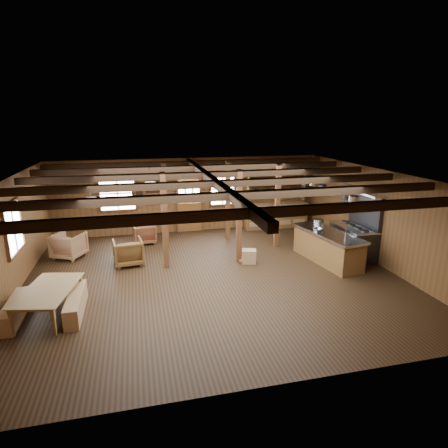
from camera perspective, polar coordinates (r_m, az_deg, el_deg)
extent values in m
cube|color=black|center=(10.45, -1.63, -8.07)|extent=(10.00, 9.00, 0.02)
cube|color=black|center=(9.65, -1.77, 7.41)|extent=(10.00, 9.00, 0.02)
cube|color=brown|center=(10.25, -30.31, -2.40)|extent=(0.02, 9.00, 2.80)
cube|color=brown|center=(11.98, 22.49, 0.99)|extent=(0.02, 9.00, 2.80)
cube|color=brown|center=(14.28, -5.38, 4.40)|extent=(10.00, 0.02, 2.80)
cube|color=brown|center=(5.93, 7.40, -12.84)|extent=(10.00, 0.02, 2.80)
cube|color=black|center=(6.35, 4.63, 1.65)|extent=(9.80, 0.12, 0.18)
cube|color=black|center=(7.75, 1.23, 4.32)|extent=(9.80, 0.12, 0.18)
cube|color=black|center=(9.19, -1.13, 6.16)|extent=(9.80, 0.12, 0.18)
cube|color=black|center=(10.64, -2.85, 7.49)|extent=(9.80, 0.12, 0.18)
cube|color=black|center=(12.10, -4.17, 8.50)|extent=(9.80, 0.12, 0.18)
cube|color=black|center=(13.38, -5.09, 9.19)|extent=(9.80, 0.12, 0.18)
cube|color=black|center=(9.67, -1.76, 6.65)|extent=(0.18, 8.82, 0.18)
cube|color=#482C14|center=(10.76, -9.06, 0.43)|extent=(0.15, 0.15, 2.80)
cube|color=#482C14|center=(12.90, -8.96, 3.03)|extent=(0.15, 0.15, 2.80)
cube|color=#482C14|center=(11.12, 2.31, 1.13)|extent=(0.15, 0.15, 2.80)
cube|color=#482C14|center=(13.24, 0.58, 3.56)|extent=(0.15, 0.15, 2.80)
cube|color=#482C14|center=(12.54, 8.14, 2.69)|extent=(0.15, 0.15, 2.80)
cube|color=brown|center=(14.41, -5.26, 1.04)|extent=(0.90, 0.06, 1.10)
cube|color=#482C14|center=(14.24, -7.22, 2.87)|extent=(0.06, 0.08, 2.10)
cube|color=#482C14|center=(14.37, -3.41, 3.09)|extent=(0.06, 0.08, 2.10)
cube|color=#482C14|center=(14.09, -5.42, 7.22)|extent=(1.02, 0.08, 0.06)
cube|color=white|center=(14.19, -5.36, 4.95)|extent=(0.84, 0.02, 0.90)
cube|color=white|center=(14.08, -15.94, 4.52)|extent=(1.20, 0.02, 1.20)
cube|color=#482C14|center=(14.08, -15.94, 4.52)|extent=(1.32, 0.06, 1.32)
cube|color=white|center=(14.42, -0.23, 5.40)|extent=(0.90, 0.02, 1.20)
cube|color=#482C14|center=(14.42, -0.23, 5.40)|extent=(1.02, 0.06, 1.32)
cube|color=white|center=(10.64, -29.47, -0.54)|extent=(0.02, 1.20, 1.20)
cube|color=#482C14|center=(10.64, -29.47, -0.54)|extent=(0.14, 1.24, 1.32)
cube|color=silver|center=(14.04, -10.68, 5.66)|extent=(0.50, 0.03, 0.40)
cube|color=black|center=(14.03, -10.68, 5.65)|extent=(0.55, 0.02, 0.45)
cube|color=silver|center=(14.04, -13.11, 5.11)|extent=(0.35, 0.03, 0.45)
cube|color=black|center=(14.03, -13.11, 5.10)|extent=(0.40, 0.02, 0.50)
cube|color=silver|center=(14.13, -10.57, 3.66)|extent=(0.40, 0.03, 0.30)
cube|color=black|center=(14.12, -10.57, 3.66)|extent=(0.45, 0.02, 0.35)
cube|color=brown|center=(15.04, 7.82, 1.20)|extent=(2.50, 0.55, 0.90)
cube|color=#946B43|center=(14.91, 7.91, 2.96)|extent=(2.55, 0.60, 0.06)
cube|color=brown|center=(14.88, 7.88, 4.79)|extent=(2.30, 0.35, 0.04)
cube|color=brown|center=(14.81, 7.94, 6.12)|extent=(2.30, 0.35, 0.04)
cube|color=brown|center=(14.76, 7.99, 7.45)|extent=(2.30, 0.35, 0.04)
cube|color=brown|center=(14.44, 3.65, 5.98)|extent=(0.04, 0.35, 1.40)
cube|color=brown|center=(15.26, 11.99, 6.21)|extent=(0.04, 0.35, 1.40)
cylinder|color=#2B2B2E|center=(9.56, -19.72, 4.97)|extent=(0.02, 0.02, 0.45)
cone|color=white|center=(9.62, -19.54, 3.07)|extent=(0.36, 0.36, 0.22)
cylinder|color=#2B2B2E|center=(11.48, -11.22, 7.30)|extent=(0.02, 0.02, 0.45)
cone|color=white|center=(11.53, -11.13, 5.70)|extent=(0.36, 0.36, 0.22)
cylinder|color=#2B2B2E|center=(11.19, 15.86, 6.65)|extent=(0.04, 3.00, 0.04)
cylinder|color=#2B2B2E|center=(10.05, 19.31, 4.70)|extent=(0.01, 0.01, 0.23)
cylinder|color=#B8BABF|center=(10.08, 19.21, 3.68)|extent=(0.26, 0.26, 0.14)
cylinder|color=#2B2B2E|center=(10.57, 18.27, 5.11)|extent=(0.01, 0.01, 0.30)
cylinder|color=#2B2B2E|center=(10.61, 18.17, 3.94)|extent=(0.26, 0.26, 0.14)
cylinder|color=#2B2B2E|center=(10.98, 16.49, 5.67)|extent=(0.01, 0.01, 0.29)
cylinder|color=#B8BABF|center=(11.02, 16.41, 4.57)|extent=(0.22, 0.22, 0.14)
cylinder|color=#2B2B2E|center=(11.41, 14.86, 6.33)|extent=(0.01, 0.01, 0.22)
cylinder|color=#2B2B2E|center=(11.44, 14.80, 5.43)|extent=(0.22, 0.22, 0.14)
cylinder|color=#2B2B2E|center=(11.87, 13.55, 6.84)|extent=(0.01, 0.01, 0.19)
cylinder|color=#B8BABF|center=(11.90, 13.49, 6.05)|extent=(0.24, 0.24, 0.14)
cylinder|color=#2B2B2E|center=(12.36, 12.43, 7.05)|extent=(0.01, 0.01, 0.28)
cylinder|color=#2B2B2E|center=(12.39, 12.37, 6.08)|extent=(0.22, 0.22, 0.14)
cube|color=brown|center=(11.77, 15.46, -3.54)|extent=(1.19, 2.50, 0.86)
cube|color=#B8BABF|center=(11.63, 15.63, -1.36)|extent=(1.29, 2.61, 0.08)
cylinder|color=#2B2B2E|center=(11.14, 17.09, -2.25)|extent=(0.44, 0.44, 0.06)
cylinder|color=#B8BABF|center=(11.19, 18.04, -1.43)|extent=(0.03, 0.03, 0.30)
cube|color=#946B43|center=(11.33, 3.83, -4.94)|extent=(0.54, 0.45, 0.41)
cube|color=#2B2B2E|center=(12.42, 19.08, -2.62)|extent=(0.84, 1.58, 0.95)
cube|color=#B8BABF|center=(12.28, 19.29, -0.43)|extent=(0.86, 1.60, 0.04)
cube|color=#2B2B2E|center=(12.32, 20.79, 2.16)|extent=(0.12, 1.58, 1.05)
cube|color=#B8BABF|center=(12.15, 20.56, 4.54)|extent=(0.40, 1.68, 0.05)
imported|color=olive|center=(9.24, -24.80, -10.78)|extent=(1.35, 1.97, 0.64)
cube|color=#946B43|center=(9.47, -29.25, -11.44)|extent=(0.29, 1.54, 0.42)
cube|color=#946B43|center=(9.18, -21.63, -11.21)|extent=(0.31, 1.64, 0.45)
imported|color=brown|center=(11.51, -14.41, -4.16)|extent=(0.93, 0.95, 0.77)
imported|color=brown|center=(13.31, -12.04, -1.45)|extent=(0.82, 0.84, 0.68)
imported|color=#906441|center=(12.64, -22.56, -3.03)|extent=(1.15, 1.16, 0.79)
cylinder|color=#B8BABF|center=(12.26, 14.21, 0.28)|extent=(0.31, 0.31, 0.19)
imported|color=silver|center=(11.67, 14.06, -0.80)|extent=(0.33, 0.33, 0.07)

